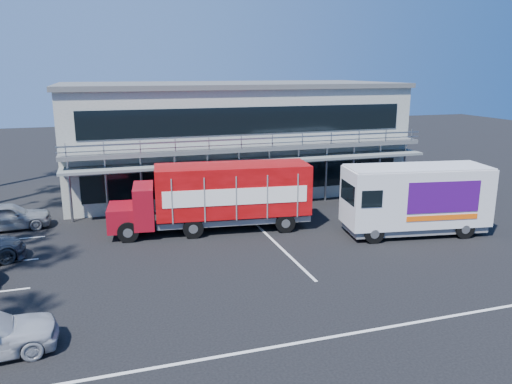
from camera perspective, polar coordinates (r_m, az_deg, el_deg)
name	(u,v)px	position (r m, az deg, el deg)	size (l,w,h in m)	color
ground	(253,269)	(21.24, -0.31, -8.79)	(120.00, 120.00, 0.00)	black
building	(230,136)	(35.09, -2.94, 6.42)	(22.40, 12.00, 7.30)	gray
red_truck	(219,195)	(25.76, -4.23, -0.33)	(10.41, 3.55, 3.44)	maroon
white_van	(416,198)	(26.37, 17.77, -0.69)	(7.47, 3.54, 3.50)	silver
parked_car_e	(7,216)	(29.10, -26.56, -2.50)	(1.70, 4.23, 1.44)	gray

